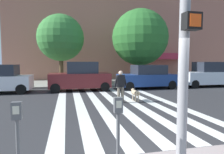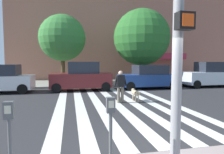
% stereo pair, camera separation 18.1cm
% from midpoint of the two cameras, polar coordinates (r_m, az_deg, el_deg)
% --- Properties ---
extents(ground_plane, '(160.00, 160.00, 0.00)m').
position_cam_midpoint_polar(ground_plane, '(10.39, 0.51, -7.23)').
color(ground_plane, '#2B2B2D').
extents(sidewalk_far, '(80.00, 6.00, 0.15)m').
position_cam_midpoint_polar(sidewalk_far, '(19.28, -5.35, -1.64)').
color(sidewalk_far, gray).
rests_on(sidewalk_far, ground_plane).
extents(crosswalk_stripes, '(5.85, 11.63, 0.01)m').
position_cam_midpoint_polar(crosswalk_stripes, '(10.41, 1.13, -7.18)').
color(crosswalk_stripes, silver).
rests_on(crosswalk_stripes, ground_plane).
extents(parking_meter_curbside, '(0.14, 0.11, 1.36)m').
position_cam_midpoint_polar(parking_meter_curbside, '(3.38, 1.18, -13.88)').
color(parking_meter_curbside, '#515456').
rests_on(parking_meter_curbside, sidewalk_near).
extents(parking_meter_second_along, '(0.14, 0.11, 1.36)m').
position_cam_midpoint_polar(parking_meter_second_along, '(3.36, -26.05, -14.44)').
color(parking_meter_second_along, '#515456').
rests_on(parking_meter_second_along, sidewalk_near).
extents(parked_car_behind_first, '(4.37, 1.92, 2.10)m').
position_cam_midpoint_polar(parked_car_behind_first, '(14.55, -8.46, -0.05)').
color(parked_car_behind_first, maroon).
rests_on(parked_car_behind_first, ground_plane).
extents(parked_car_third_in_line, '(4.46, 2.12, 1.85)m').
position_cam_midpoint_polar(parked_car_third_in_line, '(15.75, 10.75, -0.04)').
color(parked_car_third_in_line, navy).
rests_on(parked_car_third_in_line, ground_plane).
extents(parked_car_fourth_in_line, '(4.53, 2.06, 2.09)m').
position_cam_midpoint_polar(parked_car_fourth_in_line, '(18.59, 26.70, 0.49)').
color(parked_car_fourth_in_line, silver).
rests_on(parked_car_fourth_in_line, ground_plane).
extents(street_tree_nearest, '(4.10, 4.10, 6.11)m').
position_cam_midpoint_polar(street_tree_nearest, '(18.31, -13.86, 10.85)').
color(street_tree_nearest, '#4C3823').
rests_on(street_tree_nearest, sidewalk_far).
extents(street_tree_middle, '(5.20, 5.20, 6.82)m').
position_cam_midpoint_polar(street_tree_middle, '(18.91, 8.82, 11.22)').
color(street_tree_middle, '#4C3823').
rests_on(street_tree_middle, sidewalk_far).
extents(pedestrian_dog_walker, '(0.71, 0.27, 1.64)m').
position_cam_midpoint_polar(pedestrian_dog_walker, '(10.04, 2.98, -2.27)').
color(pedestrian_dog_walker, '#6B6051').
rests_on(pedestrian_dog_walker, ground_plane).
extents(dog_on_leash, '(0.30, 0.96, 0.65)m').
position_cam_midpoint_polar(dog_on_leash, '(10.62, 7.22, -4.57)').
color(dog_on_leash, tan).
rests_on(dog_on_leash, ground_plane).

